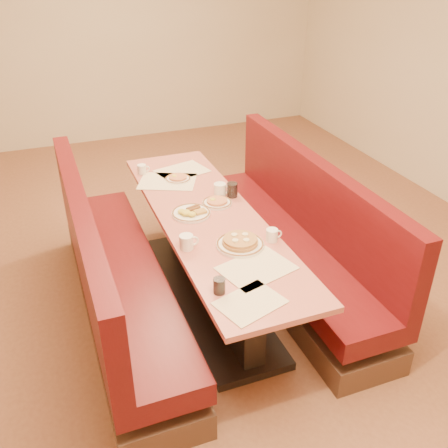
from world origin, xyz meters
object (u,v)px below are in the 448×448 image
object	(u,v)px
pancake_plate	(240,243)
coffee_mug_c	(220,189)
eggs_plate	(191,213)
coffee_mug_b	(187,242)
soda_tumbler_mid	(232,190)
diner_table	(209,259)
booth_right	(294,242)
coffee_mug_d	(142,169)
booth_left	(114,280)
soda_tumbler_near	(219,286)
coffee_mug_a	(272,235)

from	to	relation	value
pancake_plate	coffee_mug_c	xyz separation A→B (m)	(0.14, 0.75, 0.03)
eggs_plate	coffee_mug_b	bearing A→B (deg)	-110.71
pancake_plate	soda_tumbler_mid	size ratio (longest dim) A/B	2.77
diner_table	booth_right	bearing A→B (deg)	0.00
diner_table	eggs_plate	world-z (taller)	eggs_plate
coffee_mug_c	coffee_mug_d	xyz separation A→B (m)	(-0.48, 0.64, -0.01)
booth_left	soda_tumbler_near	bearing A→B (deg)	-61.12
pancake_plate	booth_left	bearing A→B (deg)	149.48
coffee_mug_d	soda_tumbler_near	world-z (taller)	soda_tumbler_near
booth_right	pancake_plate	distance (m)	0.92
coffee_mug_b	soda_tumbler_mid	distance (m)	0.82
eggs_plate	booth_right	bearing A→B (deg)	-4.08
diner_table	pancake_plate	world-z (taller)	pancake_plate
eggs_plate	coffee_mug_b	distance (m)	0.46
coffee_mug_c	soda_tumbler_mid	size ratio (longest dim) A/B	1.15
eggs_plate	soda_tumbler_near	bearing A→B (deg)	-97.93
soda_tumbler_near	coffee_mug_c	bearing A→B (deg)	69.03
coffee_mug_d	soda_tumbler_mid	world-z (taller)	soda_tumbler_mid
coffee_mug_a	coffee_mug_d	distance (m)	1.51
booth_left	booth_right	world-z (taller)	same
coffee_mug_b	coffee_mug_d	distance (m)	1.29
booth_left	booth_right	bearing A→B (deg)	0.00
coffee_mug_b	soda_tumbler_near	bearing A→B (deg)	-80.46
diner_table	booth_right	distance (m)	0.73
coffee_mug_a	booth_right	bearing A→B (deg)	50.00
booth_left	soda_tumbler_near	world-z (taller)	booth_left
diner_table	soda_tumbler_near	bearing A→B (deg)	-105.57
booth_left	coffee_mug_d	world-z (taller)	booth_left
coffee_mug_b	soda_tumbler_near	distance (m)	0.52
pancake_plate	coffee_mug_b	xyz separation A→B (m)	(-0.33, 0.10, 0.03)
coffee_mug_a	soda_tumbler_mid	bearing A→B (deg)	93.45
booth_left	booth_right	size ratio (longest dim) A/B	1.00
booth_right	coffee_mug_d	bearing A→B (deg)	137.67
pancake_plate	soda_tumbler_near	distance (m)	0.52
coffee_mug_a	eggs_plate	bearing A→B (deg)	129.62
booth_left	eggs_plate	world-z (taller)	booth_left
pancake_plate	eggs_plate	xyz separation A→B (m)	(-0.17, 0.53, -0.01)
coffee_mug_d	pancake_plate	bearing A→B (deg)	-69.46
booth_left	coffee_mug_b	world-z (taller)	booth_left
pancake_plate	soda_tumbler_mid	xyz separation A→B (m)	(0.22, 0.70, 0.03)
eggs_plate	coffee_mug_a	distance (m)	0.67
pancake_plate	coffee_mug_d	xyz separation A→B (m)	(-0.33, 1.38, 0.02)
booth_right	coffee_mug_d	size ratio (longest dim) A/B	23.52
coffee_mug_d	soda_tumbler_mid	bearing A→B (deg)	-44.02
coffee_mug_b	booth_left	bearing A→B (deg)	147.34
coffee_mug_b	coffee_mug_d	xyz separation A→B (m)	(-0.00, 1.29, -0.01)
eggs_plate	coffee_mug_d	world-z (taller)	coffee_mug_d
pancake_plate	coffee_mug_c	bearing A→B (deg)	79.11
booth_right	eggs_plate	xyz separation A→B (m)	(-0.85, 0.06, 0.41)
diner_table	booth_left	size ratio (longest dim) A/B	1.00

